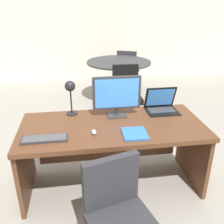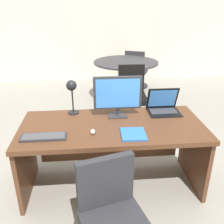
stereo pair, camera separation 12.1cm
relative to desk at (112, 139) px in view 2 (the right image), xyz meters
The scene contains 12 objects.
ground 1.56m from the desk, 90.00° to the left, with size 12.00×12.00×0.00m, color gray.
back_wall 4.23m from the desk, 90.00° to the left, with size 10.00×0.10×2.80m, color silver.
desk is the anchor object (origin of this frame).
monitor 0.47m from the desk, 65.97° to the left, with size 0.50×0.16×0.43m.
laptop 0.70m from the desk, 23.12° to the left, with size 0.34×0.28×0.26m.
keyboard 0.71m from the desk, 158.63° to the right, with size 0.41×0.14×0.02m.
mouse 0.35m from the desk, 134.12° to the right, with size 0.04×0.08×0.03m.
desk_lamp 0.66m from the desk, 147.51° to the left, with size 0.12×0.14×0.38m.
book 0.38m from the desk, 57.48° to the right, with size 0.23×0.25×0.02m.
meeting_table 2.59m from the desk, 78.73° to the left, with size 1.25×1.25×0.80m.
meeting_chair_near 1.74m from the desk, 73.46° to the left, with size 0.56×0.56×0.90m.
meeting_chair_far 3.47m from the desk, 75.59° to the left, with size 0.61×0.62×0.87m.
Camera 2 is at (-0.21, -2.20, 1.86)m, focal length 40.04 mm.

